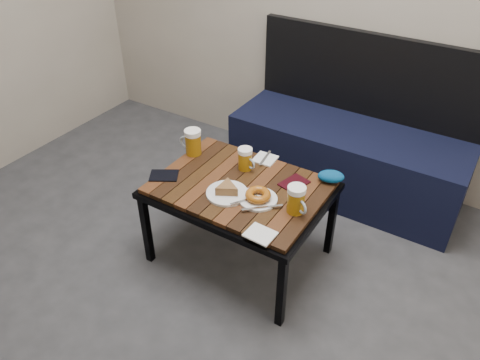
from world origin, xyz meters
The scene contains 12 objects.
bench centered at (0.08, 1.76, 0.27)m, with size 1.40×0.50×0.95m.
cafe_table centered at (-0.16, 0.89, 0.43)m, with size 0.84×0.62×0.47m.
beer_mug_left centered at (-0.52, 1.00, 0.54)m, with size 0.13×0.09×0.14m.
beer_mug_centre centered at (-0.21, 1.02, 0.53)m, with size 0.11×0.08×0.12m.
beer_mug_right centered at (0.16, 0.85, 0.54)m, with size 0.13×0.11×0.13m.
plate_pie centered at (-0.17, 0.79, 0.49)m, with size 0.20×0.20×0.06m.
plate_bagel centered at (-0.02, 0.83, 0.49)m, with size 0.22×0.21×0.05m.
napkin_left centered at (-0.16, 1.15, 0.48)m, with size 0.12×0.15×0.01m.
napkin_right centered at (0.11, 0.63, 0.48)m, with size 0.13×0.11×0.01m.
passport_navy centered at (-0.52, 0.75, 0.48)m, with size 0.10×0.14×0.01m, color black.
passport_burgundy centered at (0.06, 1.04, 0.48)m, with size 0.10×0.14×0.01m, color black.
knit_pouch centered at (0.20, 1.15, 0.50)m, with size 0.13×0.08×0.06m, color navy.
Camera 1 is at (0.81, -0.66, 1.81)m, focal length 35.00 mm.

